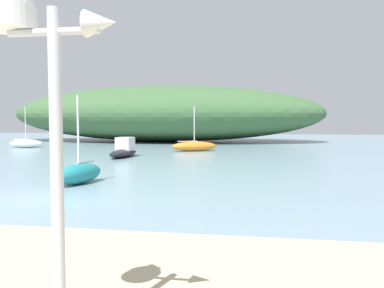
% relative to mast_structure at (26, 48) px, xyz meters
% --- Properties ---
extents(ground_plane, '(120.00, 120.00, 0.00)m').
position_rel_mast_structure_xyz_m(ground_plane, '(-4.73, 7.67, -3.11)').
color(ground_plane, '#7A99A8').
extents(distant_hill, '(36.68, 14.71, 6.42)m').
position_rel_mast_structure_xyz_m(distant_hill, '(-8.70, 41.43, 0.10)').
color(distant_hill, '#3D6038').
rests_on(distant_hill, ground).
extents(mast_structure, '(1.30, 0.51, 3.53)m').
position_rel_mast_structure_xyz_m(mast_structure, '(0.00, 0.00, 0.00)').
color(mast_structure, silver).
rests_on(mast_structure, beach_sand).
extents(motorboat_centre_water, '(1.25, 3.89, 1.31)m').
position_rel_mast_structure_xyz_m(motorboat_centre_water, '(-6.70, 21.77, -2.65)').
color(motorboat_centre_water, black).
rests_on(motorboat_centre_water, ground).
extents(sailboat_mid_channel, '(3.02, 1.76, 3.67)m').
position_rel_mast_structure_xyz_m(sailboat_mid_channel, '(-18.35, 28.83, -2.72)').
color(sailboat_mid_channel, white).
rests_on(sailboat_mid_channel, ground).
extents(sailboat_far_left, '(3.74, 2.57, 3.57)m').
position_rel_mast_structure_xyz_m(sailboat_far_left, '(-2.82, 27.41, -2.71)').
color(sailboat_far_left, orange).
rests_on(sailboat_far_left, ground).
extents(sailboat_by_sandbar, '(1.45, 2.58, 3.40)m').
position_rel_mast_structure_xyz_m(sailboat_by_sandbar, '(-4.65, 10.71, -2.70)').
color(sailboat_by_sandbar, teal).
rests_on(sailboat_by_sandbar, ground).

